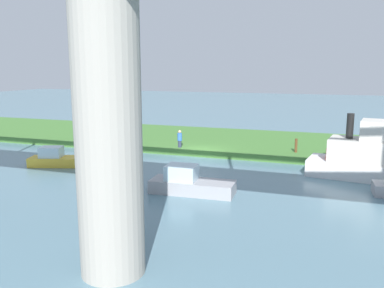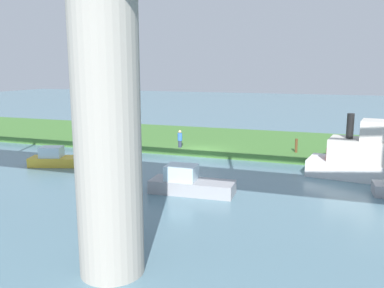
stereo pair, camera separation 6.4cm
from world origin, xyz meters
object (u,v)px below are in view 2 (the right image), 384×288
at_px(bridge_pylon, 107,126).
at_px(houseboat_blue, 190,183).
at_px(motorboat_red, 380,156).
at_px(riverboat_paddlewheel, 58,159).
at_px(person_on_bank, 180,139).
at_px(mooring_post, 296,146).

height_order(bridge_pylon, houseboat_blue, bridge_pylon).
height_order(bridge_pylon, motorboat_red, bridge_pylon).
distance_m(bridge_pylon, riverboat_paddlewheel, 17.03).
distance_m(bridge_pylon, motorboat_red, 18.49).
bearing_deg(motorboat_red, person_on_bank, -12.83).
height_order(person_on_bank, riverboat_paddlewheel, person_on_bank).
relative_size(mooring_post, riverboat_paddlewheel, 0.24).
bearing_deg(bridge_pylon, riverboat_paddlewheel, -46.49).
bearing_deg(mooring_post, houseboat_blue, 65.73).
xyz_separation_m(person_on_bank, mooring_post, (-8.99, -1.02, -0.18)).
bearing_deg(person_on_bank, mooring_post, -173.54).
bearing_deg(riverboat_paddlewheel, bridge_pylon, 133.51).
distance_m(person_on_bank, motorboat_red, 14.70).
height_order(person_on_bank, houseboat_blue, person_on_bank).
xyz_separation_m(bridge_pylon, mooring_post, (-4.32, -19.65, -3.96)).
height_order(mooring_post, riverboat_paddlewheel, mooring_post).
bearing_deg(houseboat_blue, motorboat_red, -148.08).
relative_size(mooring_post, houseboat_blue, 0.22).
relative_size(person_on_bank, riverboat_paddlewheel, 0.32).
distance_m(mooring_post, riverboat_paddlewheel, 17.45).
xyz_separation_m(bridge_pylon, motorboat_red, (-9.67, -15.37, -3.49)).
bearing_deg(riverboat_paddlewheel, houseboat_blue, 165.30).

